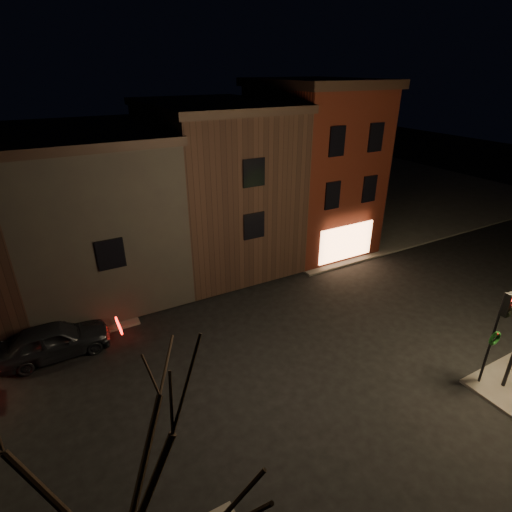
{
  "coord_description": "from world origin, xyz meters",
  "views": [
    {
      "loc": [
        -7.85,
        -11.68,
        11.23
      ],
      "look_at": [
        0.34,
        3.13,
        3.2
      ],
      "focal_mm": 28.0,
      "sensor_mm": 36.0,
      "label": 1
    }
  ],
  "objects": [
    {
      "name": "sidewalk_far_right",
      "position": [
        20.0,
        20.0,
        0.06
      ],
      "size": [
        30.0,
        30.0,
        0.12
      ],
      "primitive_type": "cube",
      "color": "#2D2B28",
      "rests_on": "ground"
    },
    {
      "name": "ground",
      "position": [
        0.0,
        0.0,
        0.0
      ],
      "size": [
        120.0,
        120.0,
        0.0
      ],
      "primitive_type": "plane",
      "color": "black",
      "rests_on": "ground"
    },
    {
      "name": "traffic_signal",
      "position": [
        5.6,
        -5.51,
        2.81
      ],
      "size": [
        0.58,
        0.38,
        4.05
      ],
      "color": "black",
      "rests_on": "sidewalk_near_right"
    },
    {
      "name": "row_building_b",
      "position": [
        -5.75,
        10.5,
        4.33
      ],
      "size": [
        7.8,
        10.3,
        8.4
      ],
      "color": "black",
      "rests_on": "ground"
    },
    {
      "name": "parked_car_a",
      "position": [
        -8.69,
        4.49,
        0.76
      ],
      "size": [
        4.45,
        1.83,
        1.51
      ],
      "primitive_type": "imported",
      "rotation": [
        0.0,
        0.0,
        1.58
      ],
      "color": "black",
      "rests_on": "ground"
    },
    {
      "name": "corner_building",
      "position": [
        8.0,
        9.47,
        5.4
      ],
      "size": [
        6.5,
        8.5,
        10.5
      ],
      "color": "#42130B",
      "rests_on": "ground"
    },
    {
      "name": "row_building_a",
      "position": [
        1.5,
        10.5,
        4.83
      ],
      "size": [
        7.3,
        10.3,
        9.4
      ],
      "color": "black",
      "rests_on": "ground"
    },
    {
      "name": "bare_tree_left",
      "position": [
        -8.0,
        -7.0,
        5.43
      ],
      "size": [
        5.6,
        5.6,
        7.5
      ],
      "color": "black",
      "rests_on": "sidewalk_near_left"
    }
  ]
}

